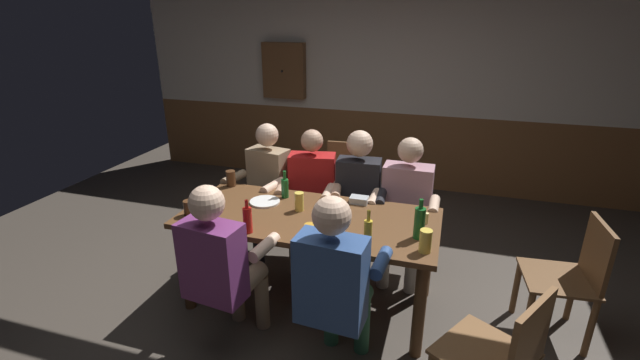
% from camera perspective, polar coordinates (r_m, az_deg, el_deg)
% --- Properties ---
extents(ground_plane, '(7.58, 7.58, 0.00)m').
position_cam_1_polar(ground_plane, '(3.43, -2.40, -17.28)').
color(ground_plane, '#423A33').
extents(back_wall_upper, '(6.32, 0.12, 1.64)m').
position_cam_1_polar(back_wall_upper, '(5.54, 7.90, 17.29)').
color(back_wall_upper, beige).
extents(back_wall_wainscot, '(6.32, 0.12, 0.96)m').
position_cam_1_polar(back_wall_wainscot, '(5.77, 7.26, 4.30)').
color(back_wall_wainscot, brown).
rests_on(back_wall_wainscot, ground_plane).
extents(dining_table, '(1.87, 0.85, 0.74)m').
position_cam_1_polar(dining_table, '(3.23, -1.47, -6.34)').
color(dining_table, brown).
rests_on(dining_table, ground_plane).
extents(person_0, '(0.55, 0.56, 1.22)m').
position_cam_1_polar(person_0, '(3.99, -7.35, -0.62)').
color(person_0, '#997F60').
rests_on(person_0, ground_plane).
extents(person_1, '(0.59, 0.58, 1.19)m').
position_cam_1_polar(person_1, '(3.83, -1.16, -1.52)').
color(person_1, '#AD1919').
rests_on(person_1, ground_plane).
extents(person_2, '(0.53, 0.53, 1.22)m').
position_cam_1_polar(person_2, '(3.73, 4.89, -1.87)').
color(person_2, black).
rests_on(person_2, ground_plane).
extents(person_3, '(0.55, 0.52, 1.19)m').
position_cam_1_polar(person_3, '(3.68, 11.19, -2.89)').
color(person_3, '#B78493').
rests_on(person_3, ground_plane).
extents(person_4, '(0.55, 0.54, 1.21)m').
position_cam_1_polar(person_4, '(2.84, -12.87, -10.48)').
color(person_4, '#6B2D66').
rests_on(person_4, ground_plane).
extents(person_5, '(0.55, 0.52, 1.24)m').
position_cam_1_polar(person_5, '(2.57, 1.97, -13.12)').
color(person_5, '#2D4C84').
rests_on(person_5, ground_plane).
extents(chair_empty_near_right, '(0.47, 0.47, 0.88)m').
position_cam_1_polar(chair_empty_near_right, '(4.53, 3.12, -0.32)').
color(chair_empty_near_right, brown).
rests_on(chair_empty_near_right, ground_plane).
extents(chair_empty_near_left, '(0.48, 0.48, 0.88)m').
position_cam_1_polar(chair_empty_near_left, '(3.42, 30.13, -10.92)').
color(chair_empty_near_left, brown).
rests_on(chair_empty_near_left, ground_plane).
extents(chair_empty_far_end, '(0.60, 0.60, 0.88)m').
position_cam_1_polar(chair_empty_far_end, '(2.57, 22.62, -20.83)').
color(chair_empty_far_end, brown).
rests_on(chair_empty_far_end, ground_plane).
extents(table_candle, '(0.04, 0.04, 0.08)m').
position_cam_1_polar(table_candle, '(3.14, 13.76, -4.91)').
color(table_candle, '#F9E08C').
rests_on(table_candle, dining_table).
extents(condiment_caddy, '(0.14, 0.10, 0.05)m').
position_cam_1_polar(condiment_caddy, '(3.39, 5.15, -2.62)').
color(condiment_caddy, '#B2B7BC').
rests_on(condiment_caddy, dining_table).
extents(plate_0, '(0.24, 0.24, 0.01)m').
position_cam_1_polar(plate_0, '(3.42, -7.28, -2.84)').
color(plate_0, white).
rests_on(plate_0, dining_table).
extents(bottle_0, '(0.05, 0.05, 0.26)m').
position_cam_1_polar(bottle_0, '(2.73, 6.31, -7.00)').
color(bottle_0, gold).
rests_on(bottle_0, dining_table).
extents(bottle_1, '(0.07, 0.07, 0.28)m').
position_cam_1_polar(bottle_1, '(2.90, 12.95, -5.47)').
color(bottle_1, '#195923').
rests_on(bottle_1, dining_table).
extents(bottle_2, '(0.06, 0.06, 0.24)m').
position_cam_1_polar(bottle_2, '(2.95, -9.50, -5.15)').
color(bottle_2, red).
rests_on(bottle_2, dining_table).
extents(bottle_3, '(0.06, 0.06, 0.22)m').
position_cam_1_polar(bottle_3, '(3.47, -4.64, -0.99)').
color(bottle_3, '#195923').
rests_on(bottle_3, dining_table).
extents(pint_glass_0, '(0.08, 0.08, 0.15)m').
position_cam_1_polar(pint_glass_0, '(2.77, 13.71, -7.80)').
color(pint_glass_0, '#E5C64C').
rests_on(pint_glass_0, dining_table).
extents(pint_glass_1, '(0.07, 0.07, 0.12)m').
position_cam_1_polar(pint_glass_1, '(2.81, -1.32, -7.00)').
color(pint_glass_1, gold).
rests_on(pint_glass_1, dining_table).
extents(pint_glass_2, '(0.08, 0.08, 0.14)m').
position_cam_1_polar(pint_glass_2, '(3.77, -11.65, 0.20)').
color(pint_glass_2, '#4C2D19').
rests_on(pint_glass_2, dining_table).
extents(pint_glass_3, '(0.08, 0.08, 0.11)m').
position_cam_1_polar(pint_glass_3, '(3.31, -16.80, -3.53)').
color(pint_glass_3, '#4C2D19').
rests_on(pint_glass_3, dining_table).
extents(pint_glass_4, '(0.07, 0.07, 0.11)m').
position_cam_1_polar(pint_glass_4, '(3.14, 1.32, -3.94)').
color(pint_glass_4, '#E5C64C').
rests_on(pint_glass_4, dining_table).
extents(pint_glass_5, '(0.07, 0.07, 0.14)m').
position_cam_1_polar(pint_glass_5, '(3.24, -2.75, -2.86)').
color(pint_glass_5, '#E5C64C').
rests_on(pint_glass_5, dining_table).
extents(wall_dart_cabinet, '(0.56, 0.15, 0.70)m').
position_cam_1_polar(wall_dart_cabinet, '(5.77, -4.75, 14.14)').
color(wall_dart_cabinet, brown).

